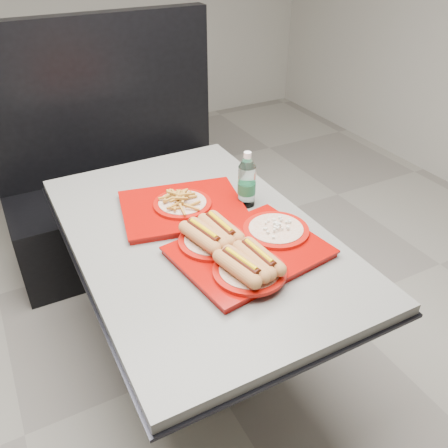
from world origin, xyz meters
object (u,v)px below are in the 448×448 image
tray_far (183,205)px  water_bottle (247,182)px  diner_table (198,265)px  booth_bench (121,189)px  tray_near (244,248)px

tray_far → water_bottle: bearing=-16.3°
diner_table → tray_far: bearing=85.2°
booth_bench → water_bottle: booth_bench is taller
diner_table → tray_near: size_ratio=2.54×
diner_table → tray_far: 0.25m
tray_near → tray_far: tray_near is taller
booth_bench → tray_near: bearing=-86.5°
diner_table → water_bottle: water_bottle is taller
tray_far → water_bottle: water_bottle is taller
booth_bench → water_bottle: size_ratio=5.65×
booth_bench → tray_far: booth_bench is taller
tray_far → diner_table: bearing=-94.8°
booth_bench → water_bottle: (0.27, -1.01, 0.45)m
tray_near → tray_far: bearing=99.7°
tray_near → water_bottle: 0.37m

